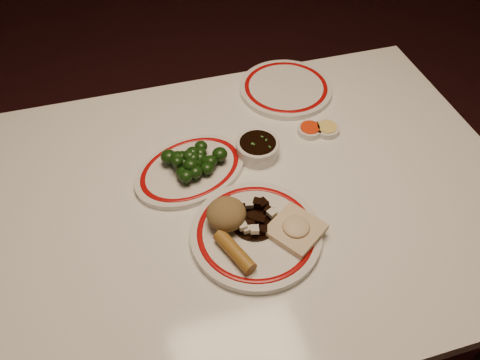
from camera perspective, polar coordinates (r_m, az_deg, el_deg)
name	(u,v)px	position (r m, az deg, el deg)	size (l,w,h in m)	color
ground	(252,329)	(1.72, 1.43, -17.73)	(7.00, 7.00, 0.00)	black
dining_table	(257,215)	(1.15, 2.05, -4.24)	(1.20, 0.90, 0.75)	white
main_plate	(256,234)	(0.99, 1.94, -6.54)	(0.35, 0.35, 0.02)	silver
rice_mound	(226,214)	(0.97, -1.68, -4.15)	(0.08, 0.08, 0.06)	olive
spring_roll	(235,251)	(0.94, -0.65, -8.71)	(0.03, 0.03, 0.11)	#9E6D26
fried_wonton	(296,229)	(0.98, 6.82, -5.94)	(0.14, 0.14, 0.03)	beige
stirfry_heap	(254,218)	(0.99, 1.68, -4.65)	(0.11, 0.10, 0.03)	black
broccoli_plate	(190,170)	(1.11, -6.06, 1.25)	(0.33, 0.31, 0.02)	silver
broccoli_pile	(191,161)	(1.09, -5.94, 2.29)	(0.15, 0.11, 0.05)	#23471C
soy_bowl	(258,149)	(1.14, 2.15, 3.83)	(0.10, 0.10, 0.04)	silver
sweet_sour_dish	(310,130)	(1.22, 8.50, 6.07)	(0.06, 0.06, 0.02)	silver
mustard_dish	(327,129)	(1.23, 10.54, 6.11)	(0.06, 0.06, 0.02)	silver
far_plate	(286,88)	(1.34, 5.60, 11.08)	(0.27, 0.27, 0.02)	silver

